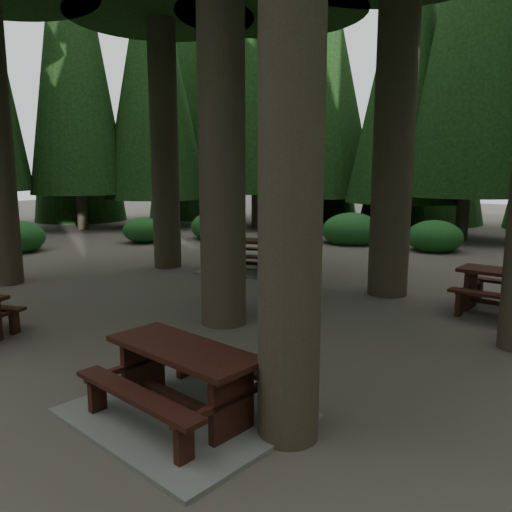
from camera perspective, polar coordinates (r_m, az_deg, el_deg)
The scene contains 4 objects.
ground at distance 9.92m, azimuth -7.99°, elevation -7.00°, with size 80.00×80.00×0.00m, color #534B43.
picnic_table_a at distance 6.08m, azimuth -8.26°, elevation -15.10°, with size 2.70×2.31×0.85m.
picnic_table_c at distance 14.41m, azimuth -0.67°, elevation -0.36°, with size 3.13×2.83×0.88m.
shrub_ring at distance 9.90m, azimuth -2.07°, elevation -4.55°, with size 23.86×24.64×1.49m.
Camera 1 is at (6.72, -6.73, 2.85)m, focal length 35.00 mm.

